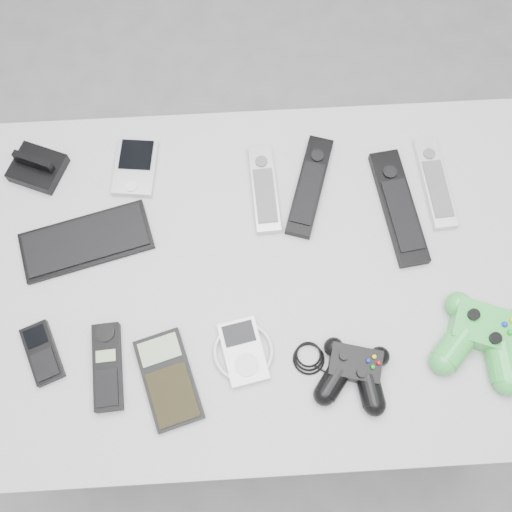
{
  "coord_description": "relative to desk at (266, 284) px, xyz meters",
  "views": [
    {
      "loc": [
        -0.11,
        -0.38,
        1.79
      ],
      "look_at": [
        -0.09,
        0.0,
        0.76
      ],
      "focal_mm": 42.0,
      "sensor_mm": 36.0,
      "label": 1
    }
  ],
  "objects": [
    {
      "name": "floor",
      "position": [
        0.07,
        0.03,
        -0.67
      ],
      "size": [
        3.5,
        3.5,
        0.0
      ],
      "primitive_type": "plane",
      "color": "slate",
      "rests_on": "ground"
    },
    {
      "name": "desk",
      "position": [
        0.0,
        0.0,
        0.0
      ],
      "size": [
        1.1,
        0.71,
        0.74
      ],
      "color": "gray",
      "rests_on": "floor"
    },
    {
      "name": "pda_keyboard",
      "position": [
        -0.34,
        0.08,
        0.07
      ],
      "size": [
        0.26,
        0.16,
        0.01
      ],
      "primitive_type": "cube",
      "rotation": [
        0.0,
        0.0,
        0.25
      ],
      "color": "black",
      "rests_on": "desk"
    },
    {
      "name": "dock_bracket",
      "position": [
        -0.44,
        0.24,
        0.09
      ],
      "size": [
        0.12,
        0.11,
        0.05
      ],
      "primitive_type": "cube",
      "rotation": [
        0.0,
        0.0,
        -0.4
      ],
      "color": "black",
      "rests_on": "desk"
    },
    {
      "name": "pda",
      "position": [
        -0.25,
        0.23,
        0.07
      ],
      "size": [
        0.09,
        0.13,
        0.02
      ],
      "primitive_type": "cube",
      "rotation": [
        0.0,
        0.0,
        -0.12
      ],
      "color": "#B4B5BB",
      "rests_on": "desk"
    },
    {
      "name": "remote_silver_a",
      "position": [
        0.01,
        0.17,
        0.07
      ],
      "size": [
        0.05,
        0.19,
        0.02
      ],
      "primitive_type": "cube",
      "rotation": [
        0.0,
        0.0,
        0.04
      ],
      "color": "#B4B5BB",
      "rests_on": "desk"
    },
    {
      "name": "remote_black_a",
      "position": [
        0.09,
        0.17,
        0.07
      ],
      "size": [
        0.11,
        0.22,
        0.02
      ],
      "primitive_type": "cube",
      "rotation": [
        0.0,
        0.0,
        -0.31
      ],
      "color": "black",
      "rests_on": "desk"
    },
    {
      "name": "remote_black_b",
      "position": [
        0.26,
        0.12,
        0.08
      ],
      "size": [
        0.09,
        0.24,
        0.02
      ],
      "primitive_type": "cube",
      "rotation": [
        0.0,
        0.0,
        0.13
      ],
      "color": "black",
      "rests_on": "desk"
    },
    {
      "name": "remote_silver_b",
      "position": [
        0.34,
        0.17,
        0.07
      ],
      "size": [
        0.06,
        0.2,
        0.02
      ],
      "primitive_type": "cube",
      "rotation": [
        0.0,
        0.0,
        0.07
      ],
      "color": "silver",
      "rests_on": "desk"
    },
    {
      "name": "mobile_phone",
      "position": [
        -0.4,
        -0.13,
        0.07
      ],
      "size": [
        0.09,
        0.12,
        0.02
      ],
      "primitive_type": "cube",
      "rotation": [
        0.0,
        0.0,
        0.37
      ],
      "color": "black",
      "rests_on": "desk"
    },
    {
      "name": "cordless_handset",
      "position": [
        -0.29,
        -0.16,
        0.08
      ],
      "size": [
        0.06,
        0.15,
        0.02
      ],
      "primitive_type": "cube",
      "rotation": [
        0.0,
        0.0,
        0.06
      ],
      "color": "black",
      "rests_on": "desk"
    },
    {
      "name": "calculator",
      "position": [
        -0.18,
        -0.19,
        0.07
      ],
      "size": [
        0.13,
        0.18,
        0.02
      ],
      "primitive_type": "cube",
      "rotation": [
        0.0,
        0.0,
        0.28
      ],
      "color": "black",
      "rests_on": "desk"
    },
    {
      "name": "mp3_player",
      "position": [
        -0.05,
        -0.15,
        0.07
      ],
      "size": [
        0.13,
        0.13,
        0.02
      ],
      "primitive_type": "cube",
      "rotation": [
        0.0,
        0.0,
        0.2
      ],
      "color": "white",
      "rests_on": "desk"
    },
    {
      "name": "controller_black",
      "position": [
        0.14,
        -0.19,
        0.09
      ],
      "size": [
        0.24,
        0.18,
        0.04
      ],
      "primitive_type": null,
      "rotation": [
        0.0,
        0.0,
        -0.26
      ],
      "color": "black",
      "rests_on": "desk"
    },
    {
      "name": "controller_green",
      "position": [
        0.37,
        -0.15,
        0.09
      ],
      "size": [
        0.21,
        0.22,
        0.05
      ],
      "primitive_type": null,
      "rotation": [
        0.0,
        0.0,
        -0.37
      ],
      "color": "#248729",
      "rests_on": "desk"
    }
  ]
}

